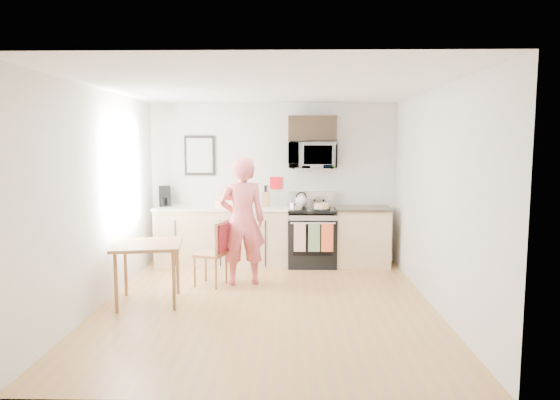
{
  "coord_description": "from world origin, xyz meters",
  "views": [
    {
      "loc": [
        0.28,
        -5.88,
        1.95
      ],
      "look_at": [
        0.14,
        1.0,
        1.16
      ],
      "focal_mm": 32.0,
      "sensor_mm": 36.0,
      "label": 1
    }
  ],
  "objects_px": {
    "person": "(242,221)",
    "chair": "(219,245)",
    "cake": "(322,206)",
    "dining_table": "(148,250)",
    "range": "(312,238)",
    "microwave": "(312,155)"
  },
  "relations": [
    {
      "from": "cake",
      "to": "chair",
      "type": "bearing_deg",
      "value": -143.95
    },
    {
      "from": "chair",
      "to": "person",
      "type": "bearing_deg",
      "value": 40.0
    },
    {
      "from": "chair",
      "to": "dining_table",
      "type": "bearing_deg",
      "value": -118.24
    },
    {
      "from": "range",
      "to": "cake",
      "type": "xyz_separation_m",
      "value": [
        0.14,
        -0.15,
        0.53
      ]
    },
    {
      "from": "chair",
      "to": "cake",
      "type": "relative_size",
      "value": 3.14
    },
    {
      "from": "person",
      "to": "chair",
      "type": "height_order",
      "value": "person"
    },
    {
      "from": "range",
      "to": "chair",
      "type": "relative_size",
      "value": 1.29
    },
    {
      "from": "microwave",
      "to": "person",
      "type": "bearing_deg",
      "value": -130.19
    },
    {
      "from": "chair",
      "to": "cake",
      "type": "bearing_deg",
      "value": 53.91
    },
    {
      "from": "person",
      "to": "dining_table",
      "type": "bearing_deg",
      "value": 26.33
    },
    {
      "from": "person",
      "to": "chair",
      "type": "distance_m",
      "value": 0.45
    },
    {
      "from": "microwave",
      "to": "person",
      "type": "height_order",
      "value": "microwave"
    },
    {
      "from": "person",
      "to": "chair",
      "type": "relative_size",
      "value": 1.97
    },
    {
      "from": "microwave",
      "to": "chair",
      "type": "bearing_deg",
      "value": -134.98
    },
    {
      "from": "microwave",
      "to": "cake",
      "type": "height_order",
      "value": "microwave"
    },
    {
      "from": "range",
      "to": "dining_table",
      "type": "height_order",
      "value": "range"
    },
    {
      "from": "person",
      "to": "chair",
      "type": "bearing_deg",
      "value": 9.77
    },
    {
      "from": "chair",
      "to": "cake",
      "type": "xyz_separation_m",
      "value": [
        1.46,
        1.06,
        0.39
      ]
    },
    {
      "from": "range",
      "to": "dining_table",
      "type": "relative_size",
      "value": 1.46
    },
    {
      "from": "dining_table",
      "to": "chair",
      "type": "bearing_deg",
      "value": 43.9
    },
    {
      "from": "cake",
      "to": "range",
      "type": "bearing_deg",
      "value": 133.2
    },
    {
      "from": "person",
      "to": "chair",
      "type": "xyz_separation_m",
      "value": [
        -0.31,
        -0.13,
        -0.31
      ]
    }
  ]
}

